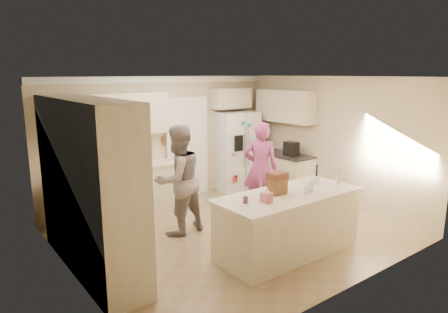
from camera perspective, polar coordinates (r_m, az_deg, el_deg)
floor at (r=6.92m, az=1.12°, el=-10.85°), size 5.20×4.60×0.02m
ceiling at (r=6.38m, az=1.21°, el=11.40°), size 5.20×4.60×0.02m
wall_back at (r=8.43m, az=-8.65°, el=2.43°), size 5.20×0.02×2.60m
wall_front at (r=4.98m, az=17.96°, el=-4.59°), size 5.20×0.02×2.60m
wall_left at (r=5.35m, az=-21.34°, el=-3.70°), size 0.02×4.60×2.60m
wall_right at (r=8.37m, az=15.31°, el=2.08°), size 0.02×4.60×2.60m
crown_back at (r=8.27m, az=-8.75°, el=10.82°), size 5.20×0.08×0.12m
pantry_bank at (r=5.66m, az=-18.80°, el=-4.02°), size 0.60×2.60×2.35m
back_base_cab at (r=7.86m, az=-14.74°, el=-4.95°), size 2.20×0.60×0.88m
back_countertop at (r=7.74m, az=-14.89°, el=-1.70°), size 2.24×0.63×0.04m
back_upper_cab at (r=7.70m, az=-15.68°, el=5.75°), size 2.20×0.35×0.80m
doorway_opening at (r=8.72m, az=-5.34°, el=1.16°), size 0.90×0.06×2.10m
doorway_casing at (r=8.69m, az=-5.22°, el=1.12°), size 1.02×0.03×2.22m
wall_frame_upper at (r=8.36m, az=-8.45°, el=4.10°), size 0.15×0.02×0.20m
wall_frame_lower at (r=8.40m, az=-8.40°, el=2.27°), size 0.15×0.02×0.20m
refrigerator at (r=9.20m, az=1.73°, el=0.82°), size 0.97×0.79×1.80m
fridge_seam at (r=8.93m, az=3.16°, el=0.47°), size 0.02×0.02×1.78m
fridge_dispenser at (r=8.74m, az=2.12°, el=1.90°), size 0.22×0.03×0.35m
fridge_handle_l at (r=8.86m, az=2.99°, el=1.37°), size 0.02×0.02×0.85m
fridge_handle_r at (r=8.93m, az=3.48°, el=1.44°), size 0.02×0.02×0.85m
over_fridge_cab at (r=9.09m, az=1.01°, el=8.32°), size 0.95×0.35×0.45m
right_base_cab at (r=8.96m, az=8.72°, el=-2.64°), size 0.60×1.20×0.88m
right_countertop at (r=8.85m, az=8.77°, el=0.23°), size 0.63×1.24×0.04m
right_upper_cab at (r=8.93m, az=8.67°, el=7.16°), size 0.35×1.50×0.70m
coffee_maker at (r=8.65m, az=9.57°, el=1.09°), size 0.22×0.28×0.30m
island_base at (r=6.12m, az=9.12°, el=-9.56°), size 2.20×0.90×0.88m
island_top at (r=5.97m, az=9.27°, el=-5.45°), size 2.28×0.96×0.05m
utensil_crock at (r=6.45m, az=12.97°, el=-3.38°), size 0.13×0.13×0.15m
tissue_box at (r=5.50m, az=6.09°, el=-5.83°), size 0.13×0.13×0.14m
tissue_plume at (r=5.47m, az=6.11°, el=-4.73°), size 0.08×0.08×0.08m
dollhouse_body at (r=5.90m, az=7.60°, el=-4.25°), size 0.26×0.18×0.22m
dollhouse_roof at (r=5.86m, az=7.64°, el=-2.75°), size 0.28×0.20×0.10m
jam_jar at (r=5.46m, az=3.07°, el=-6.21°), size 0.07×0.07×0.09m
greeting_card_a at (r=5.92m, az=11.71°, el=-4.63°), size 0.12×0.06×0.16m
greeting_card_b at (r=6.06m, az=12.29°, el=-4.27°), size 0.12×0.05×0.16m
water_bottle at (r=6.55m, az=16.02°, el=-2.90°), size 0.07×0.07×0.24m
shaker_salt at (r=6.69m, az=12.78°, el=-3.09°), size 0.05×0.05×0.09m
shaker_pepper at (r=6.74m, az=13.17°, el=-2.99°), size 0.05×0.05×0.09m
teen_boy at (r=6.66m, az=-6.56°, el=-3.35°), size 0.99×0.82×1.85m
teen_girl at (r=7.55m, az=5.23°, el=-1.74°), size 0.77×0.76×1.78m
fridge_magnets at (r=8.93m, az=3.20°, el=0.46°), size 0.76×0.02×1.44m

